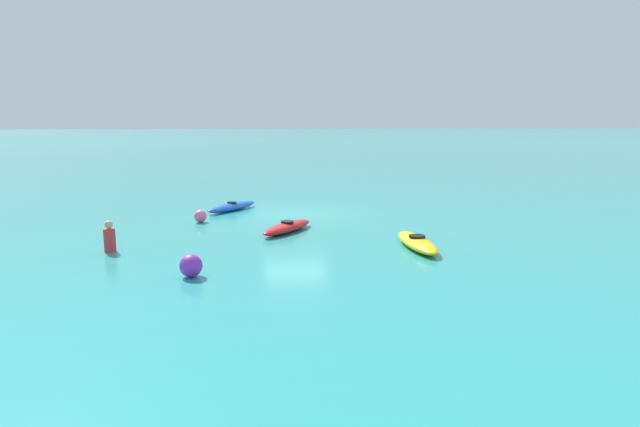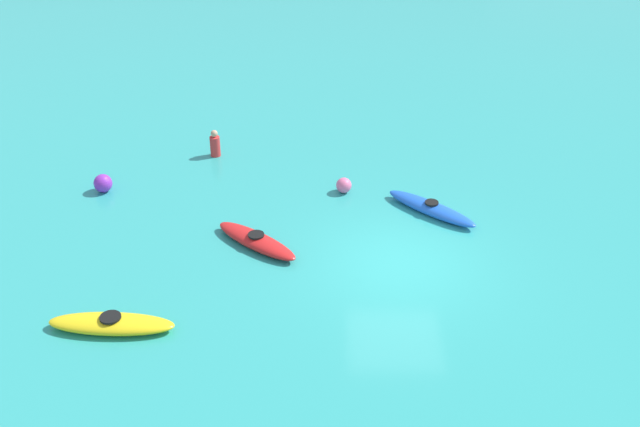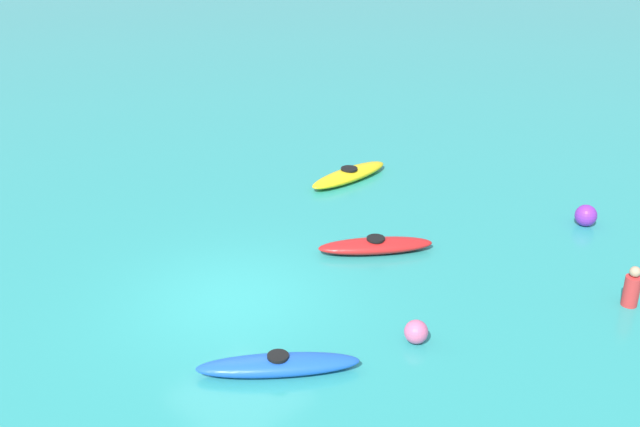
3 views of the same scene
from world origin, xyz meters
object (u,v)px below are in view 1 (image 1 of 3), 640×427
at_px(kayak_yellow, 417,242).
at_px(buoy_pink, 200,216).
at_px(kayak_red, 287,227).
at_px(kayak_blue, 232,207).
at_px(buoy_purple, 191,266).
at_px(person_near_shore, 110,238).

bearing_deg(kayak_yellow, buoy_pink, 50.39).
bearing_deg(buoy_pink, kayak_red, -128.49).
bearing_deg(kayak_blue, buoy_purple, 173.21).
distance_m(kayak_blue, buoy_purple, 9.50).
bearing_deg(kayak_blue, kayak_yellow, -146.08).
distance_m(kayak_blue, kayak_red, 5.02).
xyz_separation_m(kayak_red, person_near_shore, (-1.75, 5.23, 0.22)).
distance_m(kayak_blue, kayak_yellow, 9.21).
height_order(kayak_blue, person_near_shore, person_near_shore).
bearing_deg(kayak_red, buoy_pink, 51.51).
height_order(kayak_blue, buoy_pink, buoy_pink).
relative_size(buoy_purple, person_near_shore, 0.61).
relative_size(kayak_yellow, buoy_purple, 5.30).
bearing_deg(kayak_red, kayak_yellow, -130.53).
xyz_separation_m(kayak_blue, buoy_pink, (-2.42, 1.17, 0.06)).
relative_size(kayak_red, buoy_pink, 5.47).
bearing_deg(person_near_shore, kayak_blue, -28.45).
bearing_deg(kayak_red, person_near_shore, 108.53).
xyz_separation_m(buoy_purple, person_near_shore, (2.96, 2.38, 0.12)).
xyz_separation_m(kayak_yellow, buoy_purple, (-1.80, 6.26, 0.11)).
xyz_separation_m(kayak_red, buoy_pink, (2.30, 2.90, 0.06)).
bearing_deg(buoy_pink, buoy_purple, -179.59).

